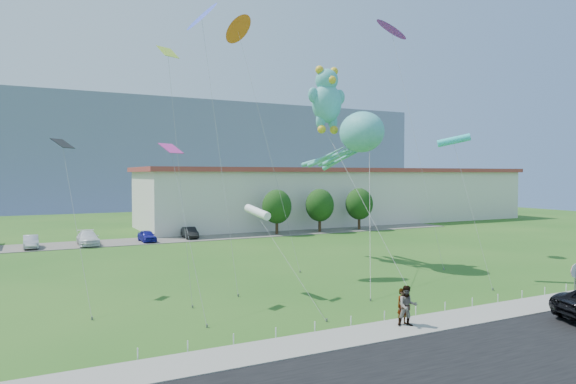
# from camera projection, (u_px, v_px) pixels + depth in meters

# --- Properties ---
(ground) EXTENTS (160.00, 160.00, 0.00)m
(ground) POSITION_uv_depth(u_px,v_px,m) (384.00, 312.00, 27.12)
(ground) COLOR #225518
(ground) RESTS_ON ground
(road) EXTENTS (80.00, 8.00, 0.06)m
(road) POSITION_uv_depth(u_px,v_px,m) (512.00, 361.00, 19.99)
(road) COLOR black
(road) RESTS_ON ground
(sidewalk) EXTENTS (80.00, 2.50, 0.10)m
(sidewalk) POSITION_uv_depth(u_px,v_px,m) (420.00, 325.00, 24.67)
(sidewalk) COLOR gray
(sidewalk) RESTS_ON ground
(parking_strip) EXTENTS (70.00, 6.00, 0.06)m
(parking_strip) POSITION_uv_depth(u_px,v_px,m) (194.00, 238.00, 58.32)
(parking_strip) COLOR #59544C
(parking_strip) RESTS_ON ground
(hill_ridge) EXTENTS (160.00, 50.00, 25.00)m
(hill_ridge) POSITION_uv_depth(u_px,v_px,m) (100.00, 154.00, 133.64)
(hill_ridge) COLOR slate
(hill_ridge) RESTS_ON ground
(warehouse) EXTENTS (61.00, 15.00, 8.20)m
(warehouse) POSITION_uv_depth(u_px,v_px,m) (343.00, 195.00, 77.95)
(warehouse) COLOR beige
(warehouse) RESTS_ON ground
(stop_sign) EXTENTS (0.80, 0.07, 2.50)m
(stop_sign) POSITION_uv_depth(u_px,v_px,m) (575.00, 275.00, 27.60)
(stop_sign) COLOR slate
(stop_sign) RESTS_ON ground
(rope_fence) EXTENTS (26.05, 0.05, 0.50)m
(rope_fence) POSITION_uv_depth(u_px,v_px,m) (400.00, 313.00, 25.96)
(rope_fence) COLOR white
(rope_fence) RESTS_ON ground
(tree_near) EXTENTS (3.60, 3.60, 5.47)m
(tree_near) POSITION_uv_depth(u_px,v_px,m) (277.00, 207.00, 61.83)
(tree_near) COLOR #3F2B19
(tree_near) RESTS_ON ground
(tree_mid) EXTENTS (3.60, 3.60, 5.47)m
(tree_mid) POSITION_uv_depth(u_px,v_px,m) (320.00, 205.00, 64.54)
(tree_mid) COLOR #3F2B19
(tree_mid) RESTS_ON ground
(tree_far) EXTENTS (3.60, 3.60, 5.47)m
(tree_far) POSITION_uv_depth(u_px,v_px,m) (359.00, 204.00, 67.25)
(tree_far) COLOR #3F2B19
(tree_far) RESTS_ON ground
(pedestrian_left) EXTENTS (0.65, 0.45, 1.71)m
(pedestrian_left) POSITION_uv_depth(u_px,v_px,m) (403.00, 306.00, 24.65)
(pedestrian_left) COLOR gray
(pedestrian_left) RESTS_ON sidewalk
(pedestrian_right) EXTENTS (1.15, 1.05, 1.92)m
(pedestrian_right) POSITION_uv_depth(u_px,v_px,m) (408.00, 306.00, 24.30)
(pedestrian_right) COLOR gray
(pedestrian_right) RESTS_ON sidewalk
(parked_car_silver) EXTENTS (1.38, 3.84, 1.26)m
(parked_car_silver) POSITION_uv_depth(u_px,v_px,m) (31.00, 242.00, 50.18)
(parked_car_silver) COLOR #B0B0B7
(parked_car_silver) RESTS_ON parking_strip
(parked_car_white) EXTENTS (1.99, 4.85, 1.40)m
(parked_car_white) POSITION_uv_depth(u_px,v_px,m) (88.00, 238.00, 52.51)
(parked_car_white) COLOR white
(parked_car_white) RESTS_ON parking_strip
(parked_car_blue) EXTENTS (1.62, 3.64, 1.21)m
(parked_car_blue) POSITION_uv_depth(u_px,v_px,m) (147.00, 236.00, 55.13)
(parked_car_blue) COLOR #1C1B97
(parked_car_blue) RESTS_ON parking_strip
(parked_car_black) EXTENTS (1.52, 3.84, 1.24)m
(parked_car_black) POSITION_uv_depth(u_px,v_px,m) (190.00, 233.00, 58.12)
(parked_car_black) COLOR black
(parked_car_black) RESTS_ON parking_strip
(octopus_kite) EXTENTS (7.37, 15.50, 12.18)m
(octopus_kite) POSITION_uv_depth(u_px,v_px,m) (354.00, 141.00, 40.80)
(octopus_kite) COLOR teal
(octopus_kite) RESTS_ON ground
(teddy_bear_kite) EXTENTS (3.44, 12.35, 16.11)m
(teddy_bear_kite) POSITION_uv_depth(u_px,v_px,m) (327.00, 98.00, 41.95)
(teddy_bear_kite) COLOR teal
(teddy_bear_kite) RESTS_ON ground
(small_kite_pink) EXTENTS (1.29, 6.30, 9.20)m
(small_kite_pink) POSITION_uv_depth(u_px,v_px,m) (174.00, 164.00, 28.49)
(small_kite_pink) COLOR #D62F94
(small_kite_pink) RESTS_ON ground
(small_kite_yellow) EXTENTS (1.29, 5.19, 15.23)m
(small_kite_yellow) POSITION_uv_depth(u_px,v_px,m) (171.00, 82.00, 30.97)
(small_kite_yellow) COLOR #B1DF34
(small_kite_yellow) RESTS_ON ground
(small_kite_black) EXTENTS (1.54, 7.58, 9.61)m
(small_kite_black) POSITION_uv_depth(u_px,v_px,m) (65.00, 160.00, 30.51)
(small_kite_black) COLOR black
(small_kite_black) RESTS_ON ground
(small_kite_orange) EXTENTS (2.36, 9.52, 20.60)m
(small_kite_orange) POSITION_uv_depth(u_px,v_px,m) (240.00, 35.00, 44.34)
(small_kite_orange) COLOR orange
(small_kite_orange) RESTS_ON ground
(small_kite_purple) EXTENTS (2.74, 9.52, 21.28)m
(small_kite_purple) POSITION_uv_depth(u_px,v_px,m) (393.00, 35.00, 46.79)
(small_kite_purple) COLOR purple
(small_kite_purple) RESTS_ON ground
(small_kite_cyan) EXTENTS (0.83, 5.17, 10.10)m
(small_kite_cyan) POSITION_uv_depth(u_px,v_px,m) (454.00, 141.00, 35.61)
(small_kite_cyan) COLOR #31DADD
(small_kite_cyan) RESTS_ON ground
(small_kite_white) EXTENTS (0.96, 8.23, 5.44)m
(small_kite_white) POSITION_uv_depth(u_px,v_px,m) (258.00, 213.00, 31.14)
(small_kite_white) COLOR white
(small_kite_white) RESTS_ON ground
(small_kite_blue) EXTENTS (1.80, 8.88, 19.52)m
(small_kite_blue) POSITION_uv_depth(u_px,v_px,m) (203.00, 22.00, 37.18)
(small_kite_blue) COLOR blue
(small_kite_blue) RESTS_ON ground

